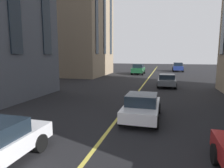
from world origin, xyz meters
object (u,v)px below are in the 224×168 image
at_px(car_grey_mid, 167,80).
at_px(car_green_far, 138,69).
at_px(car_white_trailing, 142,107).
at_px(car_blue_oncoming, 178,67).

distance_m(car_grey_mid, car_green_far, 14.21).
bearing_deg(car_green_far, car_white_trailing, -171.88).
distance_m(car_white_trailing, car_green_far, 25.43).
distance_m(car_grey_mid, car_white_trailing, 11.92).
height_order(car_grey_mid, car_green_far, car_green_far).
relative_size(car_grey_mid, car_white_trailing, 1.13).
relative_size(car_grey_mid, car_blue_oncoming, 0.94).
relative_size(car_white_trailing, car_green_far, 0.83).
bearing_deg(car_blue_oncoming, car_grey_mid, 173.87).
bearing_deg(car_white_trailing, car_grey_mid, -6.39).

